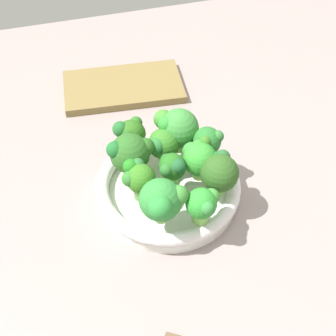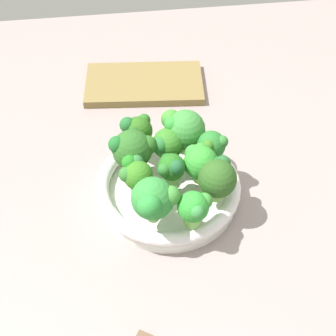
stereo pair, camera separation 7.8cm
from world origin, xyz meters
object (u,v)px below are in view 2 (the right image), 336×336
cutting_board (144,84)px  broccoli_floret_9 (183,129)px  broccoli_floret_8 (137,131)px  broccoli_floret_3 (218,178)px  broccoli_floret_7 (171,168)px  bowl (168,188)px  broccoli_floret_10 (195,208)px  broccoli_floret_4 (154,200)px  broccoli_floret_2 (212,146)px  broccoli_floret_6 (133,150)px  broccoli_floret_5 (168,143)px  broccoli_floret_0 (200,161)px  broccoli_floret_1 (136,174)px

cutting_board → broccoli_floret_9: bearing=-79.5°
broccoli_floret_8 → cutting_board: (3.20, 22.37, -7.05)cm
broccoli_floret_3 → broccoli_floret_8: bearing=131.1°
broccoli_floret_9 → broccoli_floret_7: bearing=-111.4°
bowl → cutting_board: bearing=91.8°
bowl → broccoli_floret_10: bearing=-73.3°
bowl → broccoli_floret_10: broccoli_floret_10 is taller
broccoli_floret_4 → bowl: bearing=67.8°
broccoli_floret_10 → broccoli_floret_2: bearing=67.8°
bowl → broccoli_floret_2: broccoli_floret_2 is taller
broccoli_floret_6 → broccoli_floret_5: bearing=14.1°
broccoli_floret_7 → broccoli_floret_9: (3.16, 8.07, 0.75)cm
broccoli_floret_2 → broccoli_floret_0: bearing=-129.9°
broccoli_floret_10 → broccoli_floret_5: bearing=98.3°
broccoli_floret_1 → broccoli_floret_6: bearing=91.6°
broccoli_floret_4 → broccoli_floret_8: broccoli_floret_4 is taller
broccoli_floret_9 → bowl: bearing=-117.0°
broccoli_floret_6 → broccoli_floret_4: bearing=-78.7°
broccoli_floret_2 → broccoli_floret_9: broccoli_floret_9 is taller
cutting_board → broccoli_floret_6: bearing=-99.0°
broccoli_floret_5 → cutting_board: broccoli_floret_5 is taller
broccoli_floret_5 → broccoli_floret_6: bearing=-165.9°
broccoli_floret_4 → broccoli_floret_5: bearing=72.8°
broccoli_floret_4 → broccoli_floret_10: size_ratio=1.28×
broccoli_floret_4 → broccoli_floret_6: (-2.20, 11.03, -0.20)cm
broccoli_floret_2 → broccoli_floret_9: bearing=135.1°
broccoli_floret_0 → bowl: bearing=178.5°
broccoli_floret_1 → cutting_board: broccoli_floret_1 is taller
broccoli_floret_10 → cutting_board: bearing=95.2°
broccoli_floret_4 → broccoli_floret_10: 6.17cm
broccoli_floret_9 → cutting_board: (-4.50, 24.19, -8.12)cm
broccoli_floret_4 → cutting_board: (2.21, 38.90, -8.18)cm
broccoli_floret_4 → broccoli_floret_8: size_ratio=1.27×
broccoli_floret_6 → cutting_board: bearing=81.0°
broccoli_floret_9 → cutting_board: broccoli_floret_9 is taller
broccoli_floret_0 → broccoli_floret_4: 11.31cm
broccoli_floret_4 → broccoli_floret_6: bearing=101.3°
broccoli_floret_3 → broccoli_floret_9: (-3.65, 11.18, 0.52)cm
bowl → broccoli_floret_9: broccoli_floret_9 is taller
bowl → broccoli_floret_10: size_ratio=3.90×
broccoli_floret_1 → bowl: bearing=17.3°
broccoli_floret_0 → broccoli_floret_2: same height
broccoli_floret_3 → cutting_board: bearing=103.0°
broccoli_floret_1 → broccoli_floret_3: (12.42, -2.60, 0.14)cm
broccoli_floret_5 → broccoli_floret_9: 3.66cm
bowl → broccoli_floret_5: bearing=81.5°
broccoli_floret_10 → broccoli_floret_6: bearing=123.1°
bowl → broccoli_floret_0: size_ratio=3.59×
broccoli_floret_6 → broccoli_floret_8: broccoli_floret_6 is taller
broccoli_floret_4 → broccoli_floret_10: bearing=-13.1°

